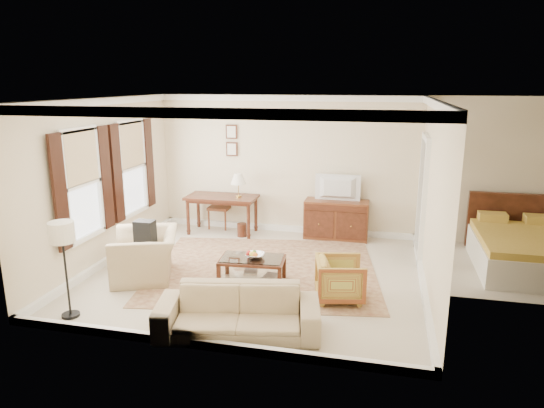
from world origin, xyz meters
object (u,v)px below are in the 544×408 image
at_px(striped_armchair, 340,277).
at_px(sofa, 238,304).
at_px(tv, 338,180).
at_px(sideboard, 336,219).
at_px(coffee_table, 252,264).
at_px(club_armchair, 145,247).
at_px(writing_desk, 222,201).

bearing_deg(striped_armchair, sofa, 126.21).
xyz_separation_m(tv, striped_armchair, (0.36, -2.90, -0.88)).
bearing_deg(sideboard, tv, -90.00).
xyz_separation_m(sideboard, coffee_table, (-1.07, -2.63, -0.07)).
bearing_deg(sofa, sideboard, 67.74).
bearing_deg(tv, club_armchair, 44.08).
distance_m(writing_desk, sofa, 4.35).
bearing_deg(sofa, writing_desk, 100.17).
xyz_separation_m(writing_desk, striped_armchair, (2.77, -2.73, -0.35)).
bearing_deg(writing_desk, sofa, -68.52).
bearing_deg(sideboard, coffee_table, -112.13).
bearing_deg(writing_desk, coffee_table, -61.30).
relative_size(tv, striped_armchair, 1.24).
bearing_deg(striped_armchair, coffee_table, 66.81).
distance_m(sideboard, sofa, 4.31).
bearing_deg(sofa, striped_armchair, 36.72).
bearing_deg(writing_desk, club_armchair, -99.82).
bearing_deg(writing_desk, tv, 4.07).
height_order(striped_armchair, club_armchair, club_armchair).
bearing_deg(tv, sideboard, -90.00).
bearing_deg(sideboard, club_armchair, -135.72).
distance_m(coffee_table, striped_armchair, 1.46).
xyz_separation_m(sideboard, club_armchair, (-2.86, -2.78, 0.12)).
bearing_deg(club_armchair, sideboard, 112.32).
relative_size(writing_desk, club_armchair, 1.26).
relative_size(sideboard, tv, 1.48).
bearing_deg(sideboard, writing_desk, -175.46).
distance_m(striped_armchair, sofa, 1.76).
xyz_separation_m(writing_desk, sideboard, (2.41, 0.19, -0.30)).
xyz_separation_m(sideboard, sofa, (-0.82, -4.23, 0.01)).
xyz_separation_m(sideboard, striped_armchair, (0.36, -2.92, -0.05)).
relative_size(striped_armchair, sofa, 0.34).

